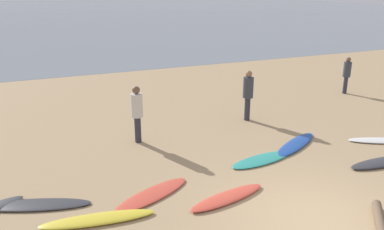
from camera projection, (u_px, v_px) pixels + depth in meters
ground_plane at (159, 100)px, 16.80m from camera, size 120.00×120.00×0.20m
ocean_water at (51, 12)px, 65.15m from camera, size 140.00×100.00×0.01m
surfboard_1 at (36, 205)px, 8.61m from camera, size 2.44×1.29×0.07m
surfboard_2 at (98, 219)px, 8.06m from camera, size 2.37×0.82×0.10m
surfboard_3 at (152, 194)px, 9.03m from camera, size 2.16×1.40×0.07m
surfboard_4 at (227, 197)px, 8.88m from camera, size 2.08×0.90×0.10m
surfboard_5 at (262, 160)px, 10.81m from camera, size 2.07×0.90×0.07m
surfboard_6 at (296, 144)px, 11.81m from camera, size 2.28×1.58×0.09m
surfboard_7 at (383, 162)px, 10.62m from camera, size 2.14×0.59×0.10m
surfboard_8 at (382, 141)px, 12.10m from camera, size 2.09×1.34×0.08m
person_0 at (248, 91)px, 13.71m from camera, size 0.36×0.36×1.78m
person_1 at (347, 72)px, 17.11m from camera, size 0.32×0.32×1.61m
person_2 at (137, 110)px, 11.77m from camera, size 0.36×0.36×1.76m
driftwood_log at (380, 221)px, 7.93m from camera, size 1.05×1.14×0.19m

